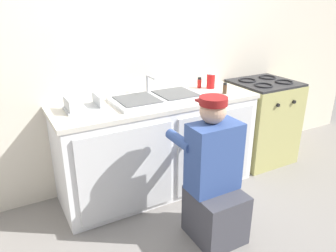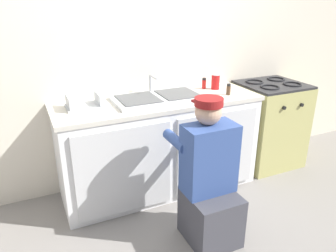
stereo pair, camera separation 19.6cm
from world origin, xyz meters
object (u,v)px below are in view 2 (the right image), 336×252
at_px(stove_range, 268,124).
at_px(soda_cup_red, 215,82).
at_px(dish_rack_tray, 84,105).
at_px(plumber_person, 209,184).
at_px(spice_bottle_red, 204,83).
at_px(sink_double_basin, 158,98).
at_px(spice_bottle_pepper, 228,89).

bearing_deg(stove_range, soda_cup_red, 171.42).
bearing_deg(dish_rack_tray, stove_range, -1.46).
bearing_deg(dish_rack_tray, soda_cup_red, 2.10).
bearing_deg(dish_rack_tray, plumber_person, -50.08).
xyz_separation_m(spice_bottle_red, dish_rack_tray, (-1.21, -0.12, -0.03)).
xyz_separation_m(stove_range, soda_cup_red, (-0.64, 0.10, 0.51)).
bearing_deg(plumber_person, stove_range, 32.97).
distance_m(sink_double_basin, dish_rack_tray, 0.65).
height_order(stove_range, spice_bottle_pepper, spice_bottle_pepper).
height_order(sink_double_basin, soda_cup_red, sink_double_basin).
relative_size(spice_bottle_pepper, soda_cup_red, 0.69).
height_order(sink_double_basin, plumber_person, plumber_person).
distance_m(dish_rack_tray, soda_cup_red, 1.30).
xyz_separation_m(stove_range, spice_bottle_pepper, (-0.64, -0.13, 0.49)).
distance_m(stove_range, plumber_person, 1.47).
bearing_deg(spice_bottle_pepper, soda_cup_red, 90.30).
distance_m(stove_range, dish_rack_tray, 1.99).
relative_size(stove_range, dish_rack_tray, 3.28).
bearing_deg(spice_bottle_pepper, plumber_person, -131.22).
distance_m(spice_bottle_red, spice_bottle_pepper, 0.31).
bearing_deg(sink_double_basin, plumber_person, -85.62).
height_order(sink_double_basin, spice_bottle_red, sink_double_basin).
xyz_separation_m(spice_bottle_red, spice_bottle_pepper, (0.09, -0.29, 0.00)).
bearing_deg(plumber_person, spice_bottle_pepper, 48.78).
bearing_deg(spice_bottle_red, soda_cup_red, -37.28).
relative_size(dish_rack_tray, soda_cup_red, 1.84).
bearing_deg(spice_bottle_red, plumber_person, -117.33).
height_order(dish_rack_tray, spice_bottle_pepper, dish_rack_tray).
bearing_deg(soda_cup_red, stove_range, -8.58).
relative_size(sink_double_basin, stove_range, 0.87).
distance_m(sink_double_basin, spice_bottle_red, 0.58).
height_order(plumber_person, dish_rack_tray, plumber_person).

